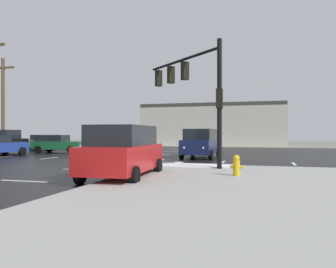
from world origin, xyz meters
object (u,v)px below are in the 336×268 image
(sedan_grey, at_px, (48,142))
(utility_pole_far, at_px, (3,104))
(traffic_signal_mast, at_px, (193,84))
(suv_red, at_px, (123,151))
(suv_navy, at_px, (201,143))
(fire_hydrant, at_px, (236,165))
(sedan_green, at_px, (58,143))

(sedan_grey, bearing_deg, utility_pole_far, -177.61)
(traffic_signal_mast, relative_size, sedan_grey, 1.31)
(suv_red, bearing_deg, suv_navy, -8.45)
(fire_hydrant, bearing_deg, suv_navy, 107.38)
(sedan_green, bearing_deg, sedan_grey, 128.69)
(sedan_green, height_order, utility_pole_far, utility_pole_far)
(fire_hydrant, distance_m, sedan_grey, 26.82)
(sedan_grey, bearing_deg, suv_navy, -111.61)
(suv_red, bearing_deg, utility_pole_far, 50.16)
(fire_hydrant, relative_size, suv_red, 0.16)
(fire_hydrant, xyz_separation_m, utility_pole_far, (-20.32, 10.65, 3.73))
(traffic_signal_mast, height_order, suv_navy, traffic_signal_mast)
(traffic_signal_mast, distance_m, fire_hydrant, 5.88)
(fire_hydrant, height_order, sedan_green, sedan_green)
(fire_hydrant, height_order, suv_red, suv_red)
(suv_navy, xyz_separation_m, utility_pole_far, (-17.08, 0.33, 3.18))
(suv_navy, height_order, utility_pole_far, utility_pole_far)
(fire_hydrant, bearing_deg, sedan_grey, 140.15)
(suv_navy, bearing_deg, sedan_green, -99.38)
(suv_navy, bearing_deg, utility_pole_far, -89.98)
(sedan_grey, bearing_deg, suv_red, -138.15)
(fire_hydrant, height_order, sedan_grey, sedan_grey)
(traffic_signal_mast, bearing_deg, suv_red, 114.02)
(sedan_grey, xyz_separation_m, suv_navy, (17.36, -6.86, 0.24))
(traffic_signal_mast, distance_m, sedan_green, 16.92)
(suv_red, height_order, sedan_green, suv_red)
(traffic_signal_mast, distance_m, sedan_grey, 22.78)
(sedan_grey, height_order, sedan_green, same)
(sedan_green, xyz_separation_m, utility_pole_far, (-3.90, -2.12, 3.42))
(sedan_grey, xyz_separation_m, sedan_green, (4.18, -4.42, 0.00))
(sedan_grey, relative_size, sedan_green, 0.98)
(utility_pole_far, bearing_deg, suv_navy, -1.09)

